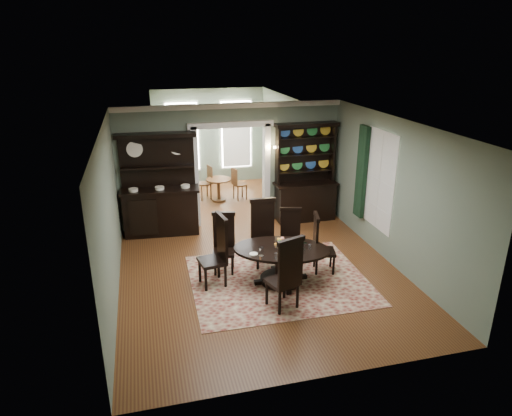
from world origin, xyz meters
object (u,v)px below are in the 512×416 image
(dining_table, at_px, (281,259))
(parlor_table, at_px, (219,187))
(sideboard, at_px, (160,199))
(welsh_dresser, at_px, (305,185))

(dining_table, xyz_separation_m, parlor_table, (-0.35, 4.95, -0.07))
(sideboard, bearing_deg, dining_table, -51.20)
(dining_table, distance_m, sideboard, 3.68)
(sideboard, height_order, parlor_table, sideboard)
(parlor_table, bearing_deg, sideboard, -131.75)
(dining_table, bearing_deg, welsh_dresser, 81.22)
(dining_table, relative_size, welsh_dresser, 0.85)
(dining_table, height_order, parlor_table, dining_table)
(welsh_dresser, bearing_deg, parlor_table, 134.45)
(sideboard, bearing_deg, parlor_table, 52.58)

